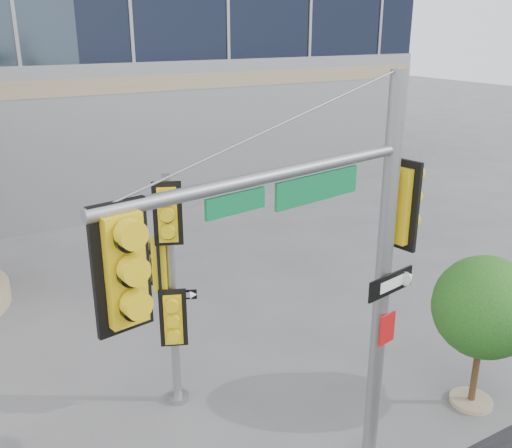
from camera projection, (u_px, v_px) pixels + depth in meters
ground at (294, 430)px, 10.91m from camera, size 120.00×120.00×0.00m
main_signal_pole at (332, 263)px, 7.96m from camera, size 5.21×1.38×6.76m
secondary_signal_pole at (169, 278)px, 10.76m from camera, size 0.81×0.80×4.79m
street_tree at (485, 310)px, 11.03m from camera, size 2.06×2.01×3.20m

